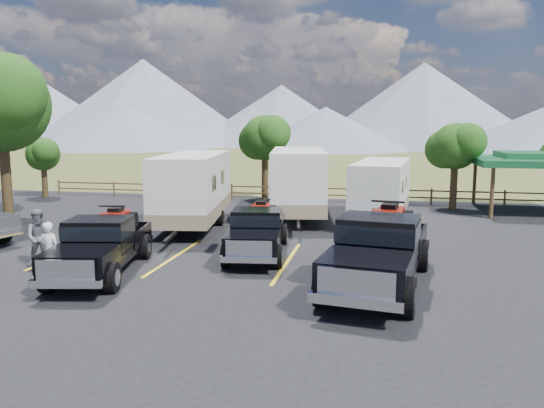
% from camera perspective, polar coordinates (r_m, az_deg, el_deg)
% --- Properties ---
extents(ground, '(320.00, 320.00, 0.00)m').
position_cam_1_polar(ground, '(14.83, -8.80, -9.81)').
color(ground, '#4C5423').
rests_on(ground, ground).
extents(asphalt_lot, '(44.00, 34.00, 0.04)m').
position_cam_1_polar(asphalt_lot, '(17.55, -5.41, -6.78)').
color(asphalt_lot, black).
rests_on(asphalt_lot, ground).
extents(stall_lines, '(12.12, 5.50, 0.01)m').
position_cam_1_polar(stall_lines, '(18.47, -4.52, -5.92)').
color(stall_lines, yellow).
rests_on(stall_lines, asphalt_lot).
extents(tree_big_nw, '(5.54, 5.18, 7.84)m').
position_cam_1_polar(tree_big_nw, '(28.29, -27.20, 9.52)').
color(tree_big_nw, '#322313').
rests_on(tree_big_nw, ground).
extents(tree_ne_a, '(3.11, 2.92, 4.76)m').
position_cam_1_polar(tree_ne_a, '(30.50, 19.09, 5.87)').
color(tree_ne_a, '#322313').
rests_on(tree_ne_a, ground).
extents(tree_north, '(3.46, 3.24, 5.25)m').
position_cam_1_polar(tree_north, '(32.96, -0.82, 7.10)').
color(tree_north, '#322313').
rests_on(tree_north, ground).
extents(tree_nw_small, '(2.59, 2.43, 3.85)m').
position_cam_1_polar(tree_nw_small, '(36.81, -23.43, 4.92)').
color(tree_nw_small, '#322313').
rests_on(tree_nw_small, ground).
extents(rail_fence, '(36.12, 0.12, 1.00)m').
position_cam_1_polar(rail_fence, '(32.08, 6.05, 1.24)').
color(rail_fence, brown).
rests_on(rail_fence, ground).
extents(pavilion, '(6.20, 6.20, 3.22)m').
position_cam_1_polar(pavilion, '(31.30, 26.37, 4.23)').
color(pavilion, brown).
rests_on(pavilion, ground).
extents(mountain_range, '(209.00, 71.00, 20.00)m').
position_cam_1_polar(mountain_range, '(119.87, 5.45, 10.00)').
color(mountain_range, slate).
rests_on(mountain_range, ground).
extents(rig_left, '(2.98, 6.14, 1.96)m').
position_cam_1_polar(rig_left, '(17.39, -17.82, -4.02)').
color(rig_left, black).
rests_on(rig_left, asphalt_lot).
extents(rig_center, '(2.50, 5.71, 1.85)m').
position_cam_1_polar(rig_center, '(18.95, -1.57, -2.78)').
color(rig_center, black).
rests_on(rig_center, asphalt_lot).
extents(rig_right, '(3.24, 7.15, 2.30)m').
position_cam_1_polar(rig_right, '(15.51, 11.52, -4.66)').
color(rig_right, black).
rests_on(rig_right, asphalt_lot).
extents(trailer_left, '(3.63, 9.56, 3.30)m').
position_cam_1_polar(trailer_left, '(24.26, -8.43, 1.62)').
color(trailer_left, silver).
rests_on(trailer_left, asphalt_lot).
extents(trailer_center, '(3.72, 9.80, 3.39)m').
position_cam_1_polar(trailer_center, '(26.51, 2.80, 2.38)').
color(trailer_center, silver).
rests_on(trailer_center, asphalt_lot).
extents(trailer_right, '(2.92, 8.46, 2.92)m').
position_cam_1_polar(trailer_right, '(25.44, 11.68, 1.40)').
color(trailer_right, silver).
rests_on(trailer_right, asphalt_lot).
extents(person_a, '(0.67, 0.46, 1.78)m').
position_cam_1_polar(person_a, '(17.08, -22.78, -4.70)').
color(person_a, silver).
rests_on(person_a, asphalt_lot).
extents(person_b, '(1.14, 1.07, 1.87)m').
position_cam_1_polar(person_b, '(19.02, -23.69, -3.32)').
color(person_b, slate).
rests_on(person_b, asphalt_lot).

